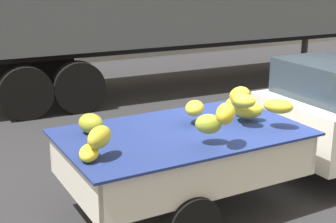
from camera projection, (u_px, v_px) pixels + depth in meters
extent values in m
plane|color=#28282B|center=(274.00, 188.00, 7.05)|extent=(220.00, 220.00, 0.00)
cube|color=gray|center=(72.00, 59.00, 15.73)|extent=(80.00, 0.80, 0.16)
cube|color=#28333D|center=(334.00, 80.00, 7.12)|extent=(1.19, 1.50, 0.52)
cube|color=silver|center=(182.00, 169.00, 6.22)|extent=(2.89, 1.77, 0.08)
cube|color=silver|center=(153.00, 131.00, 6.82)|extent=(2.83, 0.16, 0.44)
cube|color=silver|center=(219.00, 173.00, 5.47)|extent=(2.83, 0.16, 0.44)
cube|color=silver|center=(271.00, 132.00, 6.78)|extent=(0.12, 1.66, 0.44)
cube|color=silver|center=(73.00, 172.00, 5.51)|extent=(0.12, 1.66, 0.44)
cube|color=#B21914|center=(152.00, 133.00, 6.85)|extent=(2.72, 0.12, 0.07)
cube|color=navy|center=(182.00, 132.00, 6.08)|extent=(3.02, 1.89, 0.03)
ellipsoid|color=gold|center=(240.00, 95.00, 6.59)|extent=(0.42, 0.34, 0.22)
ellipsoid|color=#9FA42A|center=(91.00, 123.00, 5.94)|extent=(0.37, 0.41, 0.24)
ellipsoid|color=gold|center=(195.00, 108.00, 6.29)|extent=(0.39, 0.41, 0.19)
ellipsoid|color=gold|center=(238.00, 98.00, 6.29)|extent=(0.31, 0.38, 0.23)
ellipsoid|color=yellow|center=(89.00, 153.00, 5.19)|extent=(0.33, 0.39, 0.17)
ellipsoid|color=gold|center=(100.00, 137.00, 5.17)|extent=(0.40, 0.40, 0.23)
ellipsoid|color=#A0AD31|center=(209.00, 124.00, 5.58)|extent=(0.37, 0.33, 0.23)
ellipsoid|color=gold|center=(248.00, 110.00, 6.41)|extent=(0.43, 0.38, 0.22)
ellipsoid|color=gold|center=(278.00, 106.00, 6.09)|extent=(0.42, 0.43, 0.18)
ellipsoid|color=gold|center=(244.00, 101.00, 6.11)|extent=(0.34, 0.36, 0.17)
ellipsoid|color=gold|center=(237.00, 105.00, 6.82)|extent=(0.32, 0.39, 0.21)
ellipsoid|color=gold|center=(225.00, 114.00, 5.43)|extent=(0.39, 0.40, 0.23)
cylinder|color=black|center=(302.00, 135.00, 8.23)|extent=(0.65, 0.23, 0.64)
cylinder|color=black|center=(131.00, 171.00, 6.81)|extent=(0.65, 0.23, 0.64)
cylinder|color=black|center=(192.00, 223.00, 5.47)|extent=(0.65, 0.23, 0.64)
cube|color=black|center=(203.00, 41.00, 12.73)|extent=(11.05, 0.64, 0.30)
cylinder|color=black|center=(53.00, 66.00, 12.46)|extent=(1.09, 0.32, 1.08)
cylinder|color=black|center=(79.00, 87.00, 10.38)|extent=(1.09, 0.32, 1.08)
cylinder|color=black|center=(8.00, 70.00, 12.02)|extent=(1.09, 0.32, 1.08)
cylinder|color=black|center=(26.00, 93.00, 9.94)|extent=(1.09, 0.32, 1.08)
cylinder|color=#38383A|center=(304.00, 50.00, 14.21)|extent=(0.18, 0.18, 1.25)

